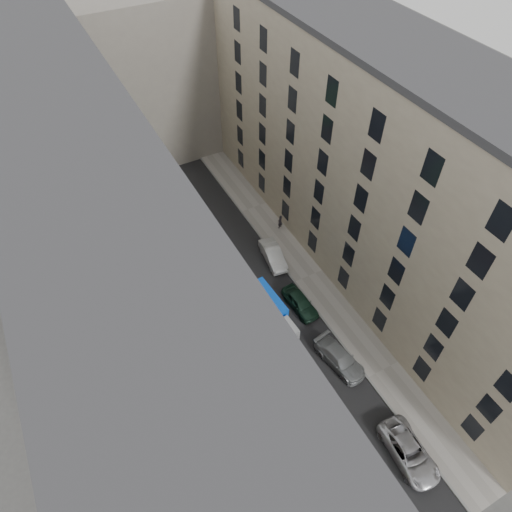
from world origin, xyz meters
TOP-DOWN VIEW (x-y plane):
  - ground at (0.00, 0.00)m, footprint 120.00×120.00m
  - road_surface at (0.00, 0.00)m, footprint 8.00×44.00m
  - sidewalk_left at (-5.50, 0.00)m, footprint 3.00×44.00m
  - sidewalk_right at (5.50, 0.00)m, footprint 3.00×44.00m
  - building_left at (-11.00, 0.00)m, footprint 8.00×44.00m
  - building_right at (11.00, 0.00)m, footprint 8.00×44.00m
  - building_endcap at (0.00, 28.00)m, footprint 18.00×12.00m
  - tarp_truck at (-0.60, -3.05)m, footprint 2.73×6.26m
  - car_left_0 at (-3.60, -17.00)m, footprint 1.72×3.98m
  - car_left_1 at (-3.60, -13.40)m, footprint 1.93×4.25m
  - car_left_2 at (-2.80, -5.80)m, footprint 2.21×4.69m
  - car_left_3 at (-3.60, -0.47)m, footprint 2.18×4.75m
  - car_left_4 at (-2.80, 5.40)m, footprint 2.12×4.00m
  - car_left_5 at (-3.60, 11.00)m, footprint 2.06×4.36m
  - car_left_6 at (-3.60, 16.60)m, footprint 2.56×5.17m
  - car_right_0 at (2.80, -17.00)m, footprint 2.72×5.21m
  - car_right_1 at (2.80, -8.80)m, footprint 2.64×4.93m
  - car_right_2 at (2.92, -2.60)m, footprint 1.87×4.18m
  - car_right_3 at (3.60, 3.42)m, footprint 2.08×4.49m
  - tree_near at (-4.60, -15.80)m, footprint 5.04×4.74m
  - tree_mid at (-5.96, -1.11)m, footprint 5.57×5.34m
  - tree_far at (-5.68, 17.64)m, footprint 5.32×5.05m
  - lamp_post at (-4.20, -5.77)m, footprint 0.36×0.36m
  - pedestrian at (6.40, 6.94)m, footprint 0.68×0.57m

SIDE VIEW (x-z plane):
  - ground at x=0.00m, z-range 0.00..0.00m
  - road_surface at x=0.00m, z-range 0.00..0.02m
  - sidewalk_left at x=-5.50m, z-range 0.00..0.15m
  - sidewalk_right at x=5.50m, z-range 0.00..0.15m
  - car_left_2 at x=-2.80m, z-range 0.00..1.30m
  - car_left_4 at x=-2.80m, z-range 0.00..1.30m
  - car_left_0 at x=-3.60m, z-range 0.00..1.34m
  - car_left_3 at x=-3.60m, z-range 0.00..1.35m
  - car_left_1 at x=-3.60m, z-range 0.00..1.35m
  - car_right_1 at x=2.80m, z-range 0.00..1.36m
  - car_left_5 at x=-3.60m, z-range 0.00..1.38m
  - car_right_2 at x=2.92m, z-range 0.00..1.39m
  - car_right_0 at x=2.80m, z-range 0.00..1.40m
  - car_left_6 at x=-3.60m, z-range 0.00..1.41m
  - car_right_3 at x=3.60m, z-range 0.00..1.43m
  - pedestrian at x=6.40m, z-range 0.15..1.74m
  - tarp_truck at x=-0.60m, z-range 0.14..2.98m
  - lamp_post at x=-4.20m, z-range 0.91..7.76m
  - tree_near at x=-4.60m, z-range 1.31..8.79m
  - tree_far at x=-5.68m, z-range 1.26..8.87m
  - tree_mid at x=-5.96m, z-range 1.60..10.50m
  - building_endcap at x=0.00m, z-range 0.00..18.00m
  - building_left at x=-11.00m, z-range 0.00..20.00m
  - building_right at x=11.00m, z-range 0.00..20.00m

